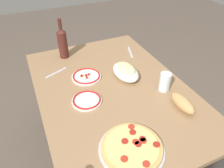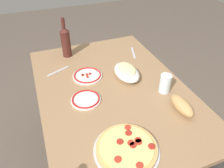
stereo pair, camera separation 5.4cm
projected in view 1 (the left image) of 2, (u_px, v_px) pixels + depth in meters
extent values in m
plane|color=brown|center=(112.00, 156.00, 1.80)|extent=(8.00, 8.00, 0.00)
cube|color=#93704C|center=(112.00, 90.00, 1.36)|extent=(1.30, 0.90, 0.03)
cylinder|color=#33302D|center=(44.00, 95.00, 1.89)|extent=(0.07, 0.07, 0.70)
cylinder|color=#33302D|center=(124.00, 74.00, 2.14)|extent=(0.07, 0.07, 0.70)
cylinder|color=#B7B7BC|center=(132.00, 149.00, 0.99)|extent=(0.31, 0.31, 0.01)
cylinder|color=tan|center=(132.00, 148.00, 0.98)|extent=(0.28, 0.28, 0.02)
cylinder|color=#EACC75|center=(132.00, 146.00, 0.97)|extent=(0.25, 0.25, 0.01)
cylinder|color=maroon|center=(138.00, 144.00, 0.98)|extent=(0.03, 0.03, 0.00)
cylinder|color=#B22D1E|center=(143.00, 141.00, 0.99)|extent=(0.03, 0.03, 0.00)
cylinder|color=maroon|center=(125.00, 141.00, 0.99)|extent=(0.03, 0.03, 0.00)
cylinder|color=#B22D1E|center=(131.00, 127.00, 1.06)|extent=(0.03, 0.03, 0.00)
cylinder|color=maroon|center=(142.00, 139.00, 1.00)|extent=(0.03, 0.03, 0.00)
cylinder|color=maroon|center=(157.00, 144.00, 0.97)|extent=(0.03, 0.03, 0.00)
cylinder|color=#B22D1E|center=(136.00, 142.00, 0.99)|extent=(0.03, 0.03, 0.00)
cylinder|color=#B22D1E|center=(146.00, 164.00, 0.90)|extent=(0.03, 0.03, 0.00)
cylinder|color=maroon|center=(133.00, 132.00, 1.03)|extent=(0.03, 0.03, 0.00)
cylinder|color=#B22D1E|center=(124.00, 159.00, 0.92)|extent=(0.03, 0.03, 0.00)
ellipsoid|color=white|center=(126.00, 72.00, 1.43)|extent=(0.24, 0.15, 0.07)
ellipsoid|color=#AD2819|center=(126.00, 70.00, 1.43)|extent=(0.20, 0.12, 0.03)
ellipsoid|color=beige|center=(126.00, 68.00, 1.42)|extent=(0.17, 0.10, 0.02)
cylinder|color=#471E19|center=(63.00, 45.00, 1.60)|extent=(0.07, 0.07, 0.20)
cone|color=#471E19|center=(61.00, 30.00, 1.53)|extent=(0.07, 0.07, 0.03)
cylinder|color=#471E19|center=(60.00, 24.00, 1.50)|extent=(0.03, 0.03, 0.07)
cylinder|color=silver|center=(165.00, 82.00, 1.31)|extent=(0.07, 0.07, 0.12)
cylinder|color=white|center=(87.00, 101.00, 1.25)|extent=(0.18, 0.18, 0.01)
torus|color=red|center=(87.00, 100.00, 1.25)|extent=(0.16, 0.16, 0.01)
cylinder|color=white|center=(87.00, 77.00, 1.44)|extent=(0.20, 0.20, 0.01)
torus|color=red|center=(86.00, 76.00, 1.44)|extent=(0.18, 0.18, 0.01)
cube|color=#AD2819|center=(86.00, 75.00, 1.44)|extent=(0.01, 0.01, 0.01)
cube|color=#AD2819|center=(82.00, 76.00, 1.43)|extent=(0.01, 0.01, 0.01)
cube|color=#AD2819|center=(89.00, 74.00, 1.44)|extent=(0.01, 0.01, 0.01)
cube|color=#AD2819|center=(81.00, 76.00, 1.43)|extent=(0.01, 0.01, 0.01)
cube|color=#AD2819|center=(87.00, 78.00, 1.41)|extent=(0.01, 0.01, 0.01)
ellipsoid|color=tan|center=(183.00, 103.00, 1.19)|extent=(0.18, 0.08, 0.07)
cube|color=#B7B7BC|center=(56.00, 73.00, 1.48)|extent=(0.08, 0.16, 0.00)
cube|color=#B7B7BC|center=(130.00, 52.00, 1.71)|extent=(0.17, 0.07, 0.00)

